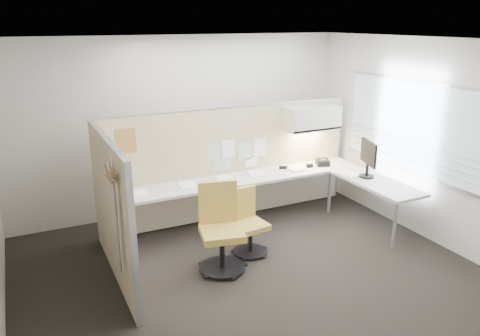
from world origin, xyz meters
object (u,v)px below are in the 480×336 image
chair_left (221,231)px  chair_right (248,224)px  phone (322,162)px  monitor (368,157)px  desk (266,185)px

chair_left → chair_right: 0.55m
chair_right → phone: 2.06m
chair_left → monitor: bearing=19.3°
phone → chair_right: bearing=-135.4°
desk → phone: size_ratio=15.43×
chair_left → phone: (2.31, 1.12, 0.27)m
monitor → chair_left: bearing=115.7°
phone → monitor: bearing=-53.9°
desk → phone: (1.12, 0.14, 0.18)m
chair_right → phone: chair_right is taller
desk → chair_right: size_ratio=4.58×
desk → chair_left: chair_left is taller
monitor → phone: size_ratio=2.17×
desk → phone: 1.14m
desk → chair_right: (-0.70, -0.76, -0.19)m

